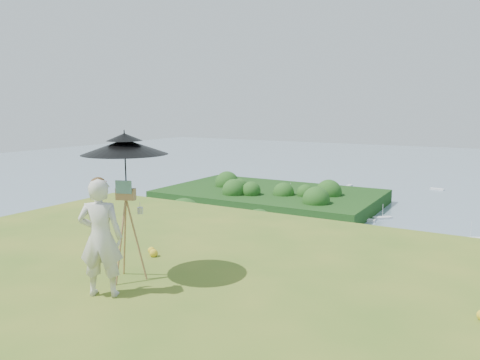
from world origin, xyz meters
The scene contains 9 objects.
shoreline_tier centered at (0.00, 75.00, -36.00)m, with size 170.00×28.00×8.00m, color #675F52.
peninsula centered at (-75.00, 155.00, -29.00)m, with size 90.00×60.00×12.00m, color black, non-canonical shape.
slope_trees centered at (0.00, 35.00, -15.00)m, with size 110.00×50.00×6.00m, color #1D4F17, non-canonical shape.
harbor_town centered at (0.00, 75.00, -29.50)m, with size 110.00×22.00×5.00m, color silver, non-canonical shape.
moored_boats centered at (-12.50, 161.00, -33.65)m, with size 140.00×140.00×0.70m, color white, non-canonical shape.
painter centered at (-1.58, 1.42, 0.79)m, with size 0.58×0.38×1.58m, color beige.
field_easel centered at (-1.69, 2.02, 0.73)m, with size 0.56×0.56×1.47m, color #AC7248, non-canonical shape.
sun_umbrella centered at (-1.70, 2.05, 1.69)m, with size 1.21×1.21×0.96m, color black, non-canonical shape.
painter_cap centered at (-1.58, 1.42, 1.54)m, with size 0.20×0.24×0.10m, color #CC7081, non-canonical shape.
Camera 1 is at (2.98, -2.80, 2.49)m, focal length 35.00 mm.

